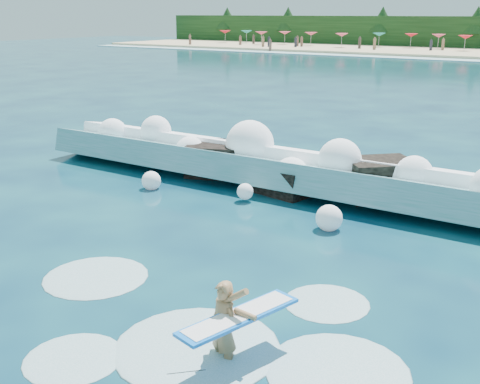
% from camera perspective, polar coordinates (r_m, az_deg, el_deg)
% --- Properties ---
extents(ground, '(200.00, 200.00, 0.00)m').
position_cam_1_polar(ground, '(15.20, -8.97, -5.24)').
color(ground, '#07223E').
rests_on(ground, ground).
extents(breaking_wave, '(17.98, 2.80, 1.55)m').
position_cam_1_polar(breaking_wave, '(20.44, 2.57, 2.29)').
color(breaking_wave, teal).
rests_on(breaking_wave, ground).
extents(rock_cluster, '(8.47, 3.37, 1.43)m').
position_cam_1_polar(rock_cluster, '(20.26, 4.48, 1.86)').
color(rock_cluster, black).
rests_on(rock_cluster, ground).
extents(surfer_with_board, '(1.17, 2.88, 1.68)m').
position_cam_1_polar(surfer_with_board, '(10.23, -1.25, -12.58)').
color(surfer_with_board, '#A2764B').
rests_on(surfer_with_board, ground).
extents(wave_spray, '(15.81, 4.54, 2.08)m').
position_cam_1_polar(wave_spray, '(20.12, 3.19, 3.46)').
color(wave_spray, white).
rests_on(wave_spray, ground).
extents(surf_foam, '(9.13, 5.95, 0.15)m').
position_cam_1_polar(surf_foam, '(11.07, -2.49, -13.85)').
color(surf_foam, silver).
rests_on(surf_foam, ground).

